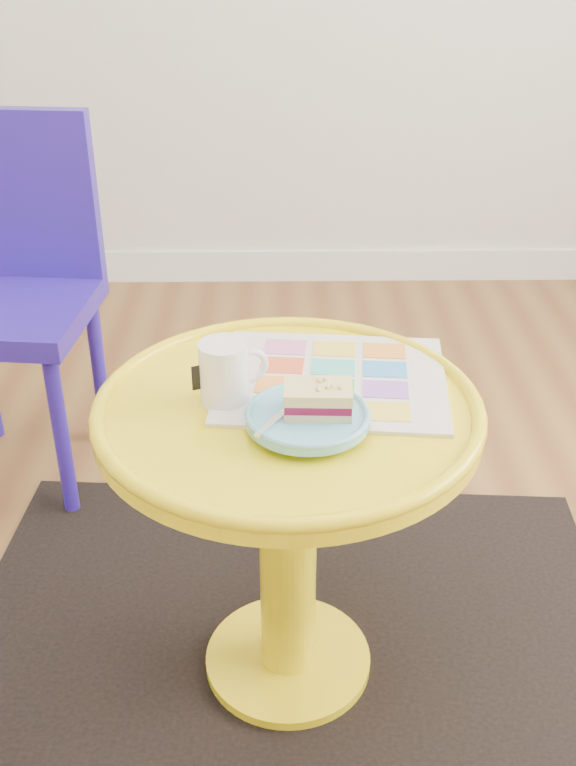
{
  "coord_description": "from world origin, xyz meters",
  "views": [
    {
      "loc": [
        0.25,
        -1.06,
        1.28
      ],
      "look_at": [
        0.27,
        0.1,
        0.62
      ],
      "focal_mm": 40.0,
      "sensor_mm": 36.0,
      "label": 1
    }
  ],
  "objects_px": {
    "side_table": "(288,489)",
    "plate": "(308,418)",
    "mug": "(226,371)",
    "newspaper": "(332,379)",
    "chair": "(12,279)"
  },
  "relations": [
    {
      "from": "side_table",
      "to": "newspaper",
      "type": "relative_size",
      "value": 1.64
    },
    {
      "from": "chair",
      "to": "plate",
      "type": "distance_m",
      "value": 1.04
    },
    {
      "from": "side_table",
      "to": "newspaper",
      "type": "xyz_separation_m",
      "value": [
        0.07,
        0.08,
        0.17
      ]
    },
    {
      "from": "chair",
      "to": "mug",
      "type": "distance_m",
      "value": 0.9
    },
    {
      "from": "side_table",
      "to": "newspaper",
      "type": "distance_m",
      "value": 0.2
    },
    {
      "from": "mug",
      "to": "plate",
      "type": "bearing_deg",
      "value": -53.14
    },
    {
      "from": "side_table",
      "to": "mug",
      "type": "bearing_deg",
      "value": 172.06
    },
    {
      "from": "chair",
      "to": "plate",
      "type": "height_order",
      "value": "chair"
    },
    {
      "from": "side_table",
      "to": "plate",
      "type": "height_order",
      "value": "plate"
    },
    {
      "from": "side_table",
      "to": "plate",
      "type": "xyz_separation_m",
      "value": [
        0.03,
        -0.07,
        0.18
      ]
    },
    {
      "from": "chair",
      "to": "mug",
      "type": "xyz_separation_m",
      "value": [
        0.54,
        -0.71,
        0.14
      ]
    },
    {
      "from": "side_table",
      "to": "mug",
      "type": "xyz_separation_m",
      "value": [
        -0.1,
        0.01,
        0.22
      ]
    },
    {
      "from": "mug",
      "to": "plate",
      "type": "height_order",
      "value": "mug"
    },
    {
      "from": "side_table",
      "to": "newspaper",
      "type": "bearing_deg",
      "value": 45.54
    },
    {
      "from": "newspaper",
      "to": "plate",
      "type": "relative_size",
      "value": 2.0
    }
  ]
}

